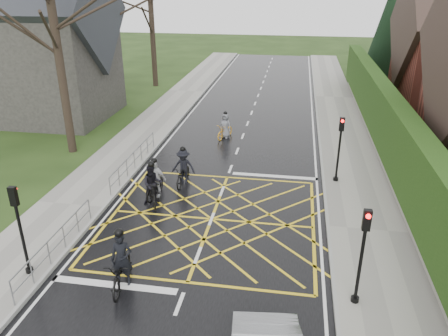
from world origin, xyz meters
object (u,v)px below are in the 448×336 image
(cyclist_rear, at_px, (122,268))
(cyclist_lead, at_px, (225,129))
(cyclist_mid, at_px, (183,170))
(cyclist_front, at_px, (155,183))
(cyclist_back, at_px, (152,188))

(cyclist_rear, xyz_separation_m, cyclist_lead, (0.95, 13.99, -0.09))
(cyclist_mid, height_order, cyclist_front, cyclist_mid)
(cyclist_mid, height_order, cyclist_lead, cyclist_mid)
(cyclist_back, height_order, cyclist_lead, cyclist_back)
(cyclist_rear, height_order, cyclist_mid, cyclist_rear)
(cyclist_back, bearing_deg, cyclist_rear, -106.91)
(cyclist_rear, relative_size, cyclist_lead, 1.21)
(cyclist_front, distance_m, cyclist_lead, 8.23)
(cyclist_mid, xyz_separation_m, cyclist_lead, (0.88, 6.56, -0.11))
(cyclist_rear, bearing_deg, cyclist_lead, 77.84)
(cyclist_front, relative_size, cyclist_lead, 1.04)
(cyclist_back, xyz_separation_m, cyclist_mid, (0.80, 2.09, -0.06))
(cyclist_back, height_order, cyclist_front, cyclist_back)
(cyclist_rear, bearing_deg, cyclist_front, 89.63)
(cyclist_rear, distance_m, cyclist_back, 5.39)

